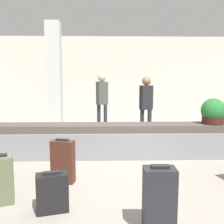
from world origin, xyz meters
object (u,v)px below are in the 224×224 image
Objects in this scene: traveler_1 at (146,102)px; suitcase_5 at (63,162)px; suitcase_3 at (2,179)px; traveler_0 at (102,97)px; suitcase_4 at (159,200)px; potted_plant_1 at (213,112)px; pillar at (54,79)px; suitcase_0 at (52,192)px.

suitcase_5 is at bearing 39.37° from traveler_1.
traveler_0 is (1.22, 4.38, 0.78)m from suitcase_3.
suitcase_4 is 0.40× the size of traveler_0.
potted_plant_1 is at bearing 10.02° from suitcase_3.
suitcase_5 is at bearing -154.85° from potted_plant_1.
pillar is 6.52× the size of suitcase_0.
suitcase_0 is at bearing 45.74° from traveler_1.
suitcase_5 is (-0.02, 0.86, 0.10)m from suitcase_0.
traveler_0 is at bearing 94.54° from suitcase_5.
potted_plant_1 is (3.54, 1.98, 0.61)m from suitcase_3.
traveler_0 is at bearing 68.81° from suitcase_0.
suitcase_4 is at bearing -34.88° from suitcase_5.
suitcase_4 is at bearing -122.24° from potted_plant_1.
suitcase_0 is 0.29× the size of traveler_1.
suitcase_3 is 0.36× the size of traveler_0.
potted_plant_1 is at bearing 58.66° from suitcase_4.
suitcase_5 is 3.87m from traveler_0.
traveler_0 is (0.53, 4.61, 0.85)m from suitcase_0.
suitcase_0 is 1.27m from suitcase_4.
pillar is 3.81m from suitcase_5.
potted_plant_1 is at bearing 23.07° from suitcase_0.
suitcase_0 is 0.69× the size of suitcase_4.
suitcase_0 is at bearing -130.95° from traveler_0.
potted_plant_1 is 0.30× the size of traveler_0.
pillar is at bearing 86.05° from suitcase_0.
traveler_0 is (0.55, 3.76, 0.75)m from suitcase_5.
suitcase_3 is at bearing 146.84° from suitcase_0.
suitcase_3 is 4.30m from traveler_1.
suitcase_4 reaches higher than suitcase_5.
suitcase_0 is at bearing 159.63° from suitcase_4.
suitcase_0 is 4.72m from traveler_0.
traveler_0 is at bearing 134.00° from potted_plant_1.
pillar is 5.37m from suitcase_4.
potted_plant_1 is (2.86, 2.21, 0.68)m from suitcase_0.
traveler_1 is (1.18, -0.88, -0.08)m from traveler_0.
suitcase_0 is 4.18m from traveler_1.
suitcase_3 is at bearing -139.84° from traveler_0.
suitcase_3 is 0.91m from suitcase_5.
suitcase_4 is at bearing -39.45° from suitcase_3.
traveler_0 is at bearing 55.35° from suitcase_3.
suitcase_3 is at bearing -150.82° from potted_plant_1.
suitcase_0 is 0.72m from suitcase_3.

